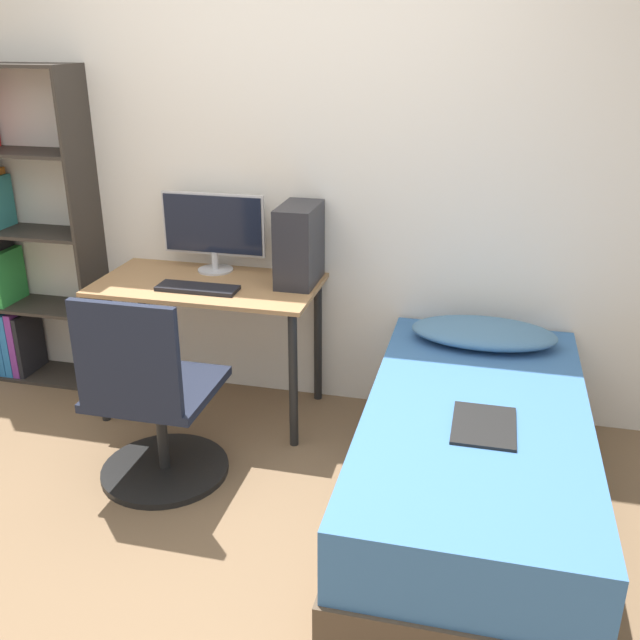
{
  "coord_description": "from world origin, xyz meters",
  "views": [
    {
      "loc": [
        1.04,
        -1.99,
        1.93
      ],
      "look_at": [
        0.36,
        0.83,
        0.75
      ],
      "focal_mm": 40.0,
      "sensor_mm": 36.0,
      "label": 1
    }
  ],
  "objects": [
    {
      "name": "ground_plane",
      "position": [
        0.0,
        0.0,
        0.0
      ],
      "size": [
        14.0,
        14.0,
        0.0
      ],
      "primitive_type": "plane",
      "color": "brown"
    },
    {
      "name": "wall_back",
      "position": [
        0.0,
        1.55,
        1.25
      ],
      "size": [
        8.0,
        0.05,
        2.5
      ],
      "color": "silver",
      "rests_on": "ground_plane"
    },
    {
      "name": "desk",
      "position": [
        -0.33,
        1.23,
        0.62
      ],
      "size": [
        1.14,
        0.6,
        0.73
      ],
      "color": "#997047",
      "rests_on": "ground_plane"
    },
    {
      "name": "bookshelf",
      "position": [
        -1.53,
        1.38,
        0.79
      ],
      "size": [
        0.67,
        0.3,
        1.78
      ],
      "color": "#2D2823",
      "rests_on": "ground_plane"
    },
    {
      "name": "office_chair",
      "position": [
        -0.34,
        0.54,
        0.35
      ],
      "size": [
        0.59,
        0.59,
        0.94
      ],
      "color": "black",
      "rests_on": "ground_plane"
    },
    {
      "name": "bed",
      "position": [
        1.06,
        0.61,
        0.26
      ],
      "size": [
        0.91,
        1.84,
        0.52
      ],
      "color": "#4C3D2D",
      "rests_on": "ground_plane"
    },
    {
      "name": "pillow",
      "position": [
        1.06,
        1.27,
        0.58
      ],
      "size": [
        0.69,
        0.36,
        0.11
      ],
      "color": "teal",
      "rests_on": "bed"
    },
    {
      "name": "magazine",
      "position": [
        1.09,
        0.47,
        0.53
      ],
      "size": [
        0.24,
        0.32,
        0.01
      ],
      "color": "black",
      "rests_on": "bed"
    },
    {
      "name": "monitor",
      "position": [
        -0.37,
        1.42,
        0.97
      ],
      "size": [
        0.56,
        0.19,
        0.42
      ],
      "color": "#B7B7BC",
      "rests_on": "desk"
    },
    {
      "name": "keyboard",
      "position": [
        -0.34,
        1.11,
        0.74
      ],
      "size": [
        0.41,
        0.14,
        0.02
      ],
      "color": "black",
      "rests_on": "desk"
    },
    {
      "name": "pc_tower",
      "position": [
        0.13,
        1.34,
        0.93
      ],
      "size": [
        0.19,
        0.33,
        0.4
      ],
      "color": "#232328",
      "rests_on": "desk"
    }
  ]
}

